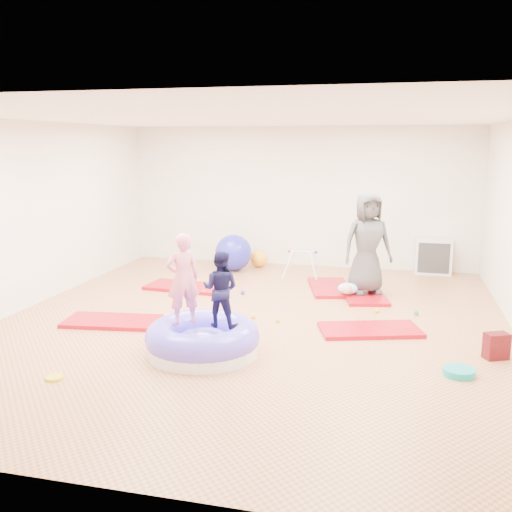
# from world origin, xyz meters

# --- Properties ---
(room) EXTENTS (7.01, 8.01, 2.81)m
(room) POSITION_xyz_m (0.00, 0.00, 1.40)
(room) COLOR tan
(room) RESTS_ON ground
(gym_mat_front_left) EXTENTS (1.37, 0.81, 0.05)m
(gym_mat_front_left) POSITION_xyz_m (-1.88, -0.46, 0.03)
(gym_mat_front_left) COLOR #A80425
(gym_mat_front_left) RESTS_ON ground
(gym_mat_mid_left) EXTENTS (1.39, 0.77, 0.06)m
(gym_mat_mid_left) POSITION_xyz_m (-1.57, 1.61, 0.03)
(gym_mat_mid_left) COLOR #A80425
(gym_mat_mid_left) RESTS_ON ground
(gym_mat_center_back) EXTENTS (0.95, 1.42, 0.05)m
(gym_mat_center_back) POSITION_xyz_m (0.86, 2.16, 0.03)
(gym_mat_center_back) COLOR #A80425
(gym_mat_center_back) RESTS_ON ground
(gym_mat_right) EXTENTS (1.45, 1.02, 0.05)m
(gym_mat_right) POSITION_xyz_m (1.63, 0.03, 0.03)
(gym_mat_right) COLOR #A80425
(gym_mat_right) RESTS_ON ground
(gym_mat_rear_right) EXTENTS (0.90, 1.39, 0.05)m
(gym_mat_rear_right) POSITION_xyz_m (1.45, 1.83, 0.03)
(gym_mat_rear_right) COLOR #A80425
(gym_mat_rear_right) RESTS_ON ground
(inflatable_cushion) EXTENTS (1.37, 1.37, 0.43)m
(inflatable_cushion) POSITION_xyz_m (-0.27, -1.25, 0.17)
(inflatable_cushion) COLOR white
(inflatable_cushion) RESTS_ON ground
(child_pink) EXTENTS (0.48, 0.44, 1.10)m
(child_pink) POSITION_xyz_m (-0.52, -1.22, 0.95)
(child_pink) COLOR pink
(child_pink) RESTS_ON inflatable_cushion
(child_navy) EXTENTS (0.45, 0.35, 0.90)m
(child_navy) POSITION_xyz_m (-0.06, -1.21, 0.85)
(child_navy) COLOR #121135
(child_navy) RESTS_ON inflatable_cushion
(adult_caregiver) EXTENTS (0.95, 0.81, 1.65)m
(adult_caregiver) POSITION_xyz_m (1.47, 1.88, 0.88)
(adult_caregiver) COLOR #434343
(adult_caregiver) RESTS_ON gym_mat_rear_right
(infant) EXTENTS (0.33, 0.33, 0.19)m
(infant) POSITION_xyz_m (1.20, 1.66, 0.15)
(infant) COLOR #C0E3F9
(infant) RESTS_ON gym_mat_rear_right
(ball_pit_balls) EXTENTS (4.85, 3.21, 0.07)m
(ball_pit_balls) POSITION_xyz_m (-0.30, 0.72, 0.03)
(ball_pit_balls) COLOR green
(ball_pit_balls) RESTS_ON ground
(exercise_ball_blue) EXTENTS (0.71, 0.71, 0.71)m
(exercise_ball_blue) POSITION_xyz_m (-1.16, 3.16, 0.36)
(exercise_ball_blue) COLOR #2426AF
(exercise_ball_blue) RESTS_ON ground
(exercise_ball_orange) EXTENTS (0.35, 0.35, 0.35)m
(exercise_ball_orange) POSITION_xyz_m (-0.75, 3.60, 0.18)
(exercise_ball_orange) COLOR #FFA721
(exercise_ball_orange) RESTS_ON ground
(infant_play_gym) EXTENTS (0.67, 0.63, 0.51)m
(infant_play_gym) POSITION_xyz_m (0.25, 2.88, 0.34)
(infant_play_gym) COLOR silver
(infant_play_gym) RESTS_ON ground
(cube_shelf) EXTENTS (0.67, 0.33, 0.67)m
(cube_shelf) POSITION_xyz_m (2.63, 3.79, 0.33)
(cube_shelf) COLOR silver
(cube_shelf) RESTS_ON ground
(balance_disc) EXTENTS (0.35, 0.35, 0.08)m
(balance_disc) POSITION_xyz_m (2.64, -1.21, 0.04)
(balance_disc) COLOR #109895
(balance_disc) RESTS_ON ground
(backpack) EXTENTS (0.31, 0.26, 0.31)m
(backpack) POSITION_xyz_m (3.10, -0.60, 0.15)
(backpack) COLOR maroon
(backpack) RESTS_ON ground
(yellow_toy) EXTENTS (0.19, 0.19, 0.03)m
(yellow_toy) POSITION_xyz_m (-1.56, -2.35, 0.01)
(yellow_toy) COLOR yellow
(yellow_toy) RESTS_ON ground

